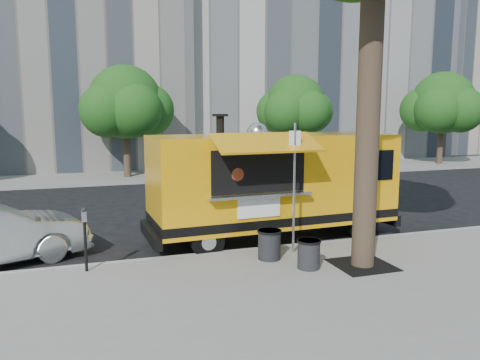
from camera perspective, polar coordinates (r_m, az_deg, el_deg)
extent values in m
plane|color=black|center=(11.98, -3.52, -8.16)|extent=(120.00, 120.00, 0.00)
cube|color=gray|center=(8.37, 3.68, -15.11)|extent=(60.00, 6.00, 0.15)
cube|color=#999993|center=(11.10, -2.29, -9.10)|extent=(60.00, 0.14, 0.16)
cube|color=gray|center=(25.00, -11.38, 0.58)|extent=(60.00, 5.00, 0.15)
cube|color=#AEA7A3|center=(37.79, 5.62, 18.42)|extent=(20.00, 14.00, 20.00)
cube|color=#ACA08F|center=(48.32, 25.55, 13.06)|extent=(16.00, 12.00, 16.00)
cylinder|color=#33261C|center=(9.95, 15.39, 8.05)|extent=(0.48, 0.48, 6.50)
cube|color=black|center=(10.47, 14.69, -9.99)|extent=(1.20, 1.20, 0.02)
cylinder|color=#33261C|center=(23.97, -13.62, 3.48)|extent=(0.36, 0.36, 2.60)
sphere|color=#194512|center=(23.89, -13.82, 9.23)|extent=(3.60, 3.60, 3.60)
cylinder|color=#33261C|center=(25.98, 6.67, 4.03)|extent=(0.36, 0.36, 2.60)
sphere|color=#194512|center=(25.91, 6.76, 9.08)|extent=(3.24, 3.24, 3.24)
cylinder|color=#33261C|center=(31.65, 23.23, 4.18)|extent=(0.36, 0.36, 2.60)
sphere|color=#194512|center=(31.60, 23.49, 8.62)|extent=(3.78, 3.78, 3.78)
cylinder|color=silver|center=(10.68, 6.60, -1.13)|extent=(0.06, 0.06, 3.00)
cube|color=white|center=(10.56, 6.71, 5.03)|extent=(0.28, 0.02, 0.35)
cylinder|color=black|center=(10.14, -18.31, -7.68)|extent=(0.06, 0.06, 1.05)
cube|color=silver|center=(9.99, -18.48, -4.23)|extent=(0.10, 0.08, 0.22)
sphere|color=black|center=(9.96, -18.51, -3.50)|extent=(0.11, 0.11, 0.11)
cube|color=#EFA20C|center=(12.35, 4.11, 0.17)|extent=(6.48, 2.46, 2.31)
cube|color=black|center=(12.52, 4.06, -4.08)|extent=(6.50, 2.48, 0.22)
cube|color=black|center=(14.24, 16.11, -3.96)|extent=(0.28, 2.06, 0.29)
cube|color=black|center=(11.63, -10.84, -6.54)|extent=(0.28, 2.06, 0.29)
cube|color=black|center=(13.96, 16.18, 2.33)|extent=(0.13, 1.73, 0.93)
cylinder|color=black|center=(12.93, 14.73, -5.37)|extent=(0.80, 0.31, 0.79)
cylinder|color=black|center=(14.39, 10.55, -3.84)|extent=(0.80, 0.31, 0.79)
cylinder|color=black|center=(11.05, -4.01, -7.47)|extent=(0.80, 0.31, 0.79)
cylinder|color=black|center=(12.73, -6.38, -5.36)|extent=(0.80, 0.31, 0.79)
cube|color=black|center=(11.02, 2.20, 1.12)|extent=(2.36, 0.29, 1.03)
cube|color=silver|center=(10.96, 2.51, -1.86)|extent=(2.57, 0.47, 0.06)
cube|color=#EFA20C|center=(10.49, 3.32, 4.58)|extent=(2.50, 1.04, 0.41)
cube|color=white|center=(11.09, 2.33, -3.34)|extent=(1.08, 0.09, 0.49)
cylinder|color=black|center=(11.69, -2.43, 6.61)|extent=(0.20, 0.20, 0.54)
sphere|color=silver|center=(12.26, 2.11, 5.77)|extent=(0.55, 0.55, 0.55)
sphere|color=brown|center=(11.10, -0.96, 0.92)|extent=(0.82, 0.82, 0.82)
cylinder|color=#FF590C|center=(10.91, -0.54, 0.09)|extent=(0.34, 0.13, 0.33)
cylinder|color=black|center=(10.48, 3.59, -7.86)|extent=(0.50, 0.50, 0.66)
cylinder|color=black|center=(10.40, 3.61, -6.23)|extent=(0.55, 0.55, 0.04)
cylinder|color=black|center=(9.97, 8.37, -8.93)|extent=(0.47, 0.47, 0.61)
cylinder|color=black|center=(9.89, 8.41, -7.36)|extent=(0.51, 0.51, 0.04)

